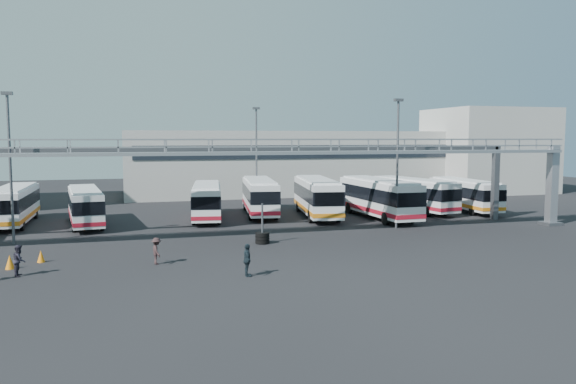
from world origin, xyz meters
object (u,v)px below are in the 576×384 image
object	(u,v)px
bus_1	(15,204)
tire_stack	(262,237)
bus_6	(317,196)
pedestrian_d	(247,260)
pedestrian_c	(157,251)
cone_left	(41,256)
pedestrian_b	(19,260)
bus_9	(464,193)
bus_8	(413,193)
cone_right	(10,262)
light_pole_mid	(397,156)
light_pole_left	(10,159)
bus_7	(379,197)
bus_2	(85,205)
light_pole_back	(256,152)
bus_5	(260,195)
bus_4	(207,200)

from	to	relation	value
bus_1	tire_stack	xyz separation A→B (m)	(17.76, -13.70, -1.30)
bus_6	pedestrian_d	xyz separation A→B (m)	(-10.60, -19.95, -1.07)
bus_1	pedestrian_c	world-z (taller)	bus_1
pedestrian_d	cone_left	distance (m)	12.63
pedestrian_b	pedestrian_d	bearing A→B (deg)	-105.25
bus_9	pedestrian_d	distance (m)	32.70
bus_8	cone_right	bearing A→B (deg)	-165.68
light_pole_mid	bus_6	distance (m)	9.58
bus_9	bus_1	bearing A→B (deg)	179.30
light_pole_left	bus_1	xyz separation A→B (m)	(-1.52, 9.22, -3.97)
bus_6	bus_9	size ratio (longest dim) A/B	1.14
cone_left	cone_right	distance (m)	1.95
bus_7	pedestrian_b	size ratio (longest dim) A/B	7.09
light_pole_left	bus_9	bearing A→B (deg)	9.86
pedestrian_c	pedestrian_d	distance (m)	6.05
pedestrian_b	cone_left	distance (m)	3.24
bus_1	bus_8	size ratio (longest dim) A/B	0.96
bus_1	pedestrian_d	size ratio (longest dim) A/B	6.11
bus_1	bus_2	xyz separation A→B (m)	(5.62, -2.01, -0.07)
light_pole_mid	cone_left	bearing A→B (deg)	-167.59
pedestrian_c	cone_right	xyz separation A→B (m)	(-7.80, 1.00, -0.37)
light_pole_left	light_pole_back	size ratio (longest dim) A/B	1.00
bus_6	cone_right	xyz separation A→B (m)	(-22.78, -14.78, -1.54)
light_pole_back	bus_6	bearing A→B (deg)	-60.87
bus_8	bus_9	bearing A→B (deg)	-19.74
pedestrian_b	tire_stack	bearing A→B (deg)	-68.39
bus_1	pedestrian_b	xyz separation A→B (m)	(3.54, -18.96, -0.94)
bus_6	pedestrian_d	distance (m)	22.62
bus_5	cone_left	xyz separation A→B (m)	(-16.68, -16.15, -1.50)
bus_2	pedestrian_c	xyz separation A→B (m)	(4.92, -16.17, -0.93)
bus_9	pedestrian_d	size ratio (longest dim) A/B	6.03
light_pole_left	bus_1	size ratio (longest dim) A/B	0.97
bus_1	bus_5	world-z (taller)	bus_5
bus_2	tire_stack	distance (m)	16.90
bus_6	bus_9	world-z (taller)	bus_6
pedestrian_d	bus_8	bearing A→B (deg)	-42.24
bus_6	pedestrian_b	world-z (taller)	bus_6
bus_2	cone_right	bearing A→B (deg)	-107.77
light_pole_left	bus_2	xyz separation A→B (m)	(4.10, 7.22, -4.03)
bus_1	cone_left	distance (m)	16.40
light_pole_left	pedestrian_b	size ratio (longest dim) A/B	6.21
bus_9	cone_left	size ratio (longest dim) A/B	14.79
bus_8	pedestrian_b	distance (m)	36.46
bus_9	bus_8	bearing A→B (deg)	173.98
bus_8	cone_right	distance (m)	36.38
bus_9	pedestrian_c	bearing A→B (deg)	-149.81
light_pole_left	bus_4	bearing A→B (deg)	29.70
cone_left	bus_1	bearing A→B (deg)	104.63
bus_4	bus_9	bearing A→B (deg)	5.51
bus_2	bus_6	world-z (taller)	bus_6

